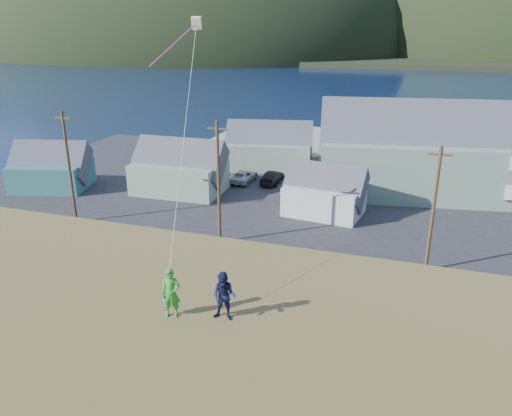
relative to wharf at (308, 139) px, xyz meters
The scene contains 16 objects.
ground 40.45m from the wharf, 81.47° to the right, with size 900.00×900.00×0.00m, color #0A1638.
grass_strip 42.43m from the wharf, 81.87° to the right, with size 110.00×8.00×0.10m, color #4C3D19.
waterfront_lot 23.77m from the wharf, 75.38° to the right, with size 72.00×36.00×0.12m, color #28282B.
wharf is the anchor object (origin of this frame).
far_shore 290.06m from the wharf, 88.81° to the left, with size 900.00×320.00×2.00m, color black.
far_hills 242.97m from the wharf, 80.14° to the left, with size 760.00×265.00×143.00m.
lodge 29.96m from the wharf, 40.61° to the right, with size 34.29×14.65×11.68m.
shed_teal 37.50m from the wharf, 124.04° to the right, with size 9.07×7.29×6.25m.
shed_palegreen_near 28.90m from the wharf, 104.90° to the right, with size 9.57×6.15×6.87m.
shed_white 30.70m from the wharf, 74.51° to the right, with size 7.80×5.65×5.79m.
shed_palegreen_far 16.02m from the wharf, 94.68° to the right, with size 11.42×7.95×7.01m.
utility_poles 38.80m from the wharf, 87.43° to the right, with size 29.94×0.24×9.88m.
parked_cars 19.41m from the wharf, 93.15° to the right, with size 18.83×12.56×1.54m.
kite_flyer_green 60.45m from the wharf, 82.01° to the right, with size 0.65×0.43×1.80m, color green.
kite_flyer_navy 60.33m from the wharf, 80.25° to the right, with size 0.85×0.67×1.76m, color #171B3F.
kite_rig 53.12m from the wharf, 83.95° to the right, with size 2.12×4.97×12.56m.
Camera 1 is at (9.80, -32.69, 16.78)m, focal length 35.00 mm.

